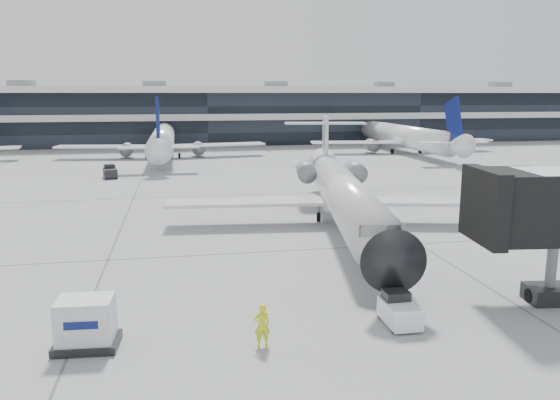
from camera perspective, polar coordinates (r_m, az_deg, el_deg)
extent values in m
plane|color=gray|center=(34.84, -0.95, -5.41)|extent=(220.00, 220.00, 0.00)
cube|color=black|center=(115.18, -7.85, 8.54)|extent=(170.00, 22.00, 10.00)
cylinder|color=silver|center=(40.55, 6.71, 0.58)|extent=(7.33, 26.74, 2.99)
cone|color=black|center=(26.29, 11.04, -5.33)|extent=(3.46, 3.56, 2.99)
cone|color=silver|center=(55.30, 4.63, 3.77)|extent=(3.39, 3.97, 2.84)
cube|color=silver|center=(41.45, -3.44, -0.23)|extent=(12.42, 4.03, 0.24)
cube|color=silver|center=(43.31, 15.98, -0.15)|extent=(12.53, 5.64, 0.24)
cylinder|color=slate|center=(49.19, 2.74, 3.01)|extent=(2.26, 3.99, 1.66)
cylinder|color=slate|center=(49.68, 7.86, 3.00)|extent=(2.26, 3.99, 1.66)
cube|color=silver|center=(54.40, 4.74, 6.11)|extent=(0.78, 2.89, 4.99)
cube|color=silver|center=(54.71, 4.72, 8.00)|extent=(8.17, 3.06, 0.18)
cylinder|color=black|center=(31.00, 9.22, -7.06)|extent=(0.30, 0.65, 0.62)
cylinder|color=black|center=(42.97, 4.05, -1.77)|extent=(0.38, 0.74, 0.71)
cylinder|color=black|center=(43.39, 8.43, -1.73)|extent=(0.38, 0.74, 0.71)
cube|color=black|center=(27.55, 23.56, -0.51)|extent=(3.36, 3.96, 3.20)
cylinder|color=slate|center=(29.24, 26.47, -6.58)|extent=(0.50, 0.50, 3.20)
cube|color=black|center=(29.60, 26.27, -8.80)|extent=(2.22, 1.82, 0.80)
imported|color=#D1EF19|center=(22.11, -1.90, -12.93)|extent=(0.70, 0.50, 1.78)
cube|color=white|center=(24.66, 12.40, -11.46)|extent=(1.29, 2.18, 0.89)
cube|color=black|center=(24.86, 12.01, -9.78)|extent=(1.09, 0.89, 0.49)
cylinder|color=black|center=(25.26, 10.50, -11.62)|extent=(0.18, 0.43, 0.43)
cylinder|color=black|center=(25.65, 12.82, -11.35)|extent=(0.18, 0.43, 0.43)
cylinder|color=black|center=(23.92, 11.88, -13.01)|extent=(0.18, 0.43, 0.43)
cylinder|color=black|center=(24.33, 14.31, -12.70)|extent=(0.18, 0.43, 0.43)
cube|color=black|center=(23.55, -19.48, -13.90)|extent=(2.55, 1.96, 0.30)
cube|color=silver|center=(23.16, -19.64, -11.66)|extent=(2.22, 1.73, 1.69)
cone|color=#E8450C|center=(49.38, -10.83, -0.31)|extent=(0.39, 0.39, 0.61)
cube|color=#E8450C|center=(49.43, -10.82, -0.64)|extent=(0.52, 0.52, 0.03)
cube|color=black|center=(67.86, -17.32, 2.72)|extent=(1.95, 2.73, 1.01)
cube|color=black|center=(68.32, -17.40, 3.34)|extent=(1.42, 1.25, 0.56)
cylinder|color=black|center=(68.74, -17.89, 2.48)|extent=(0.30, 0.53, 0.49)
cylinder|color=black|center=(68.85, -16.87, 2.55)|extent=(0.30, 0.53, 0.49)
cylinder|color=black|center=(66.97, -17.75, 2.27)|extent=(0.30, 0.53, 0.49)
cylinder|color=black|center=(67.08, -16.70, 2.35)|extent=(0.30, 0.53, 0.49)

